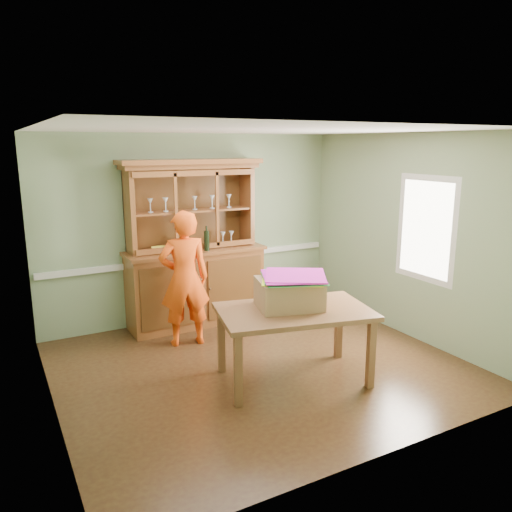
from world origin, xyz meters
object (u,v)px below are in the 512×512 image
person (185,279)px  dining_table (294,318)px  china_hutch (195,268)px  cardboard_box (289,293)px

person → dining_table: bearing=124.3°
china_hutch → person: bearing=-120.9°
cardboard_box → person: bearing=114.9°
dining_table → person: size_ratio=1.03×
cardboard_box → china_hutch: bearing=97.2°
cardboard_box → person: 1.58m
person → cardboard_box: bearing=125.2°
cardboard_box → person: size_ratio=0.38×
china_hutch → cardboard_box: 2.12m
dining_table → cardboard_box: 0.27m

